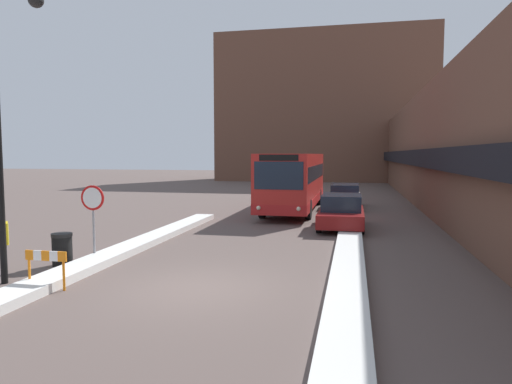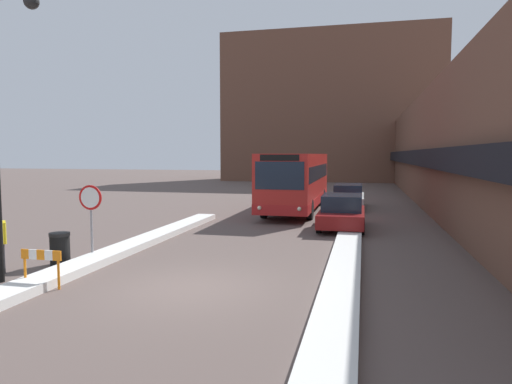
{
  "view_description": "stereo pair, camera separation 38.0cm",
  "coord_description": "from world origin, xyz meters",
  "px_view_note": "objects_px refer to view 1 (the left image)",
  "views": [
    {
      "loc": [
        3.7,
        -10.23,
        3.23
      ],
      "look_at": [
        -0.25,
        8.2,
        1.68
      ],
      "focal_mm": 32.0,
      "sensor_mm": 36.0,
      "label": 1
    },
    {
      "loc": [
        4.07,
        -10.15,
        3.23
      ],
      "look_at": [
        -0.25,
        8.2,
        1.68
      ],
      "focal_mm": 32.0,
      "sensor_mm": 36.0,
      "label": 2
    }
  ],
  "objects_px": {
    "parked_car_front": "(341,212)",
    "stop_sign": "(93,206)",
    "street_lamp": "(6,108)",
    "construction_barricade": "(46,262)",
    "parked_car_middle": "(345,196)",
    "trash_bin": "(62,249)",
    "city_bus": "(294,180)"
  },
  "relations": [
    {
      "from": "parked_car_front",
      "to": "stop_sign",
      "type": "height_order",
      "value": "stop_sign"
    },
    {
      "from": "stop_sign",
      "to": "parked_car_front",
      "type": "bearing_deg",
      "value": 47.11
    },
    {
      "from": "city_bus",
      "to": "street_lamp",
      "type": "xyz_separation_m",
      "value": [
        -4.93,
        -16.35,
        2.6
      ]
    },
    {
      "from": "parked_car_middle",
      "to": "stop_sign",
      "type": "relative_size",
      "value": 2.08
    },
    {
      "from": "parked_car_middle",
      "to": "trash_bin",
      "type": "distance_m",
      "value": 18.28
    },
    {
      "from": "street_lamp",
      "to": "construction_barricade",
      "type": "distance_m",
      "value": 3.86
    },
    {
      "from": "stop_sign",
      "to": "trash_bin",
      "type": "relative_size",
      "value": 2.43
    },
    {
      "from": "parked_car_middle",
      "to": "stop_sign",
      "type": "bearing_deg",
      "value": -114.53
    },
    {
      "from": "parked_car_middle",
      "to": "trash_bin",
      "type": "height_order",
      "value": "parked_car_middle"
    },
    {
      "from": "parked_car_front",
      "to": "stop_sign",
      "type": "xyz_separation_m",
      "value": [
        -7.21,
        -7.76,
        0.93
      ]
    },
    {
      "from": "stop_sign",
      "to": "construction_barricade",
      "type": "xyz_separation_m",
      "value": [
        0.55,
        -2.94,
        -1.01
      ]
    },
    {
      "from": "parked_car_front",
      "to": "stop_sign",
      "type": "distance_m",
      "value": 10.63
    },
    {
      "from": "parked_car_front",
      "to": "parked_car_middle",
      "type": "relative_size",
      "value": 0.89
    },
    {
      "from": "trash_bin",
      "to": "parked_car_middle",
      "type": "bearing_deg",
      "value": 64.84
    },
    {
      "from": "city_bus",
      "to": "street_lamp",
      "type": "height_order",
      "value": "street_lamp"
    },
    {
      "from": "parked_car_front",
      "to": "parked_car_middle",
      "type": "height_order",
      "value": "parked_car_front"
    },
    {
      "from": "city_bus",
      "to": "street_lamp",
      "type": "relative_size",
      "value": 1.57
    },
    {
      "from": "stop_sign",
      "to": "street_lamp",
      "type": "bearing_deg",
      "value": -101.9
    },
    {
      "from": "city_bus",
      "to": "trash_bin",
      "type": "height_order",
      "value": "city_bus"
    },
    {
      "from": "parked_car_middle",
      "to": "stop_sign",
      "type": "distance_m",
      "value": 17.39
    },
    {
      "from": "parked_car_front",
      "to": "construction_barricade",
      "type": "height_order",
      "value": "parked_car_front"
    },
    {
      "from": "street_lamp",
      "to": "trash_bin",
      "type": "distance_m",
      "value": 4.34
    },
    {
      "from": "city_bus",
      "to": "trash_bin",
      "type": "bearing_deg",
      "value": -108.9
    },
    {
      "from": "parked_car_front",
      "to": "street_lamp",
      "type": "height_order",
      "value": "street_lamp"
    },
    {
      "from": "parked_car_middle",
      "to": "stop_sign",
      "type": "xyz_separation_m",
      "value": [
        -7.21,
        -15.79,
        0.96
      ]
    },
    {
      "from": "parked_car_front",
      "to": "street_lamp",
      "type": "distance_m",
      "value": 13.53
    },
    {
      "from": "street_lamp",
      "to": "construction_barricade",
      "type": "bearing_deg",
      "value": -11.67
    },
    {
      "from": "parked_car_front",
      "to": "street_lamp",
      "type": "xyz_separation_m",
      "value": [
        -7.78,
        -10.47,
        3.62
      ]
    },
    {
      "from": "city_bus",
      "to": "stop_sign",
      "type": "bearing_deg",
      "value": -107.73
    },
    {
      "from": "stop_sign",
      "to": "trash_bin",
      "type": "height_order",
      "value": "stop_sign"
    },
    {
      "from": "stop_sign",
      "to": "street_lamp",
      "type": "distance_m",
      "value": 3.86
    },
    {
      "from": "city_bus",
      "to": "parked_car_middle",
      "type": "distance_m",
      "value": 3.72
    }
  ]
}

